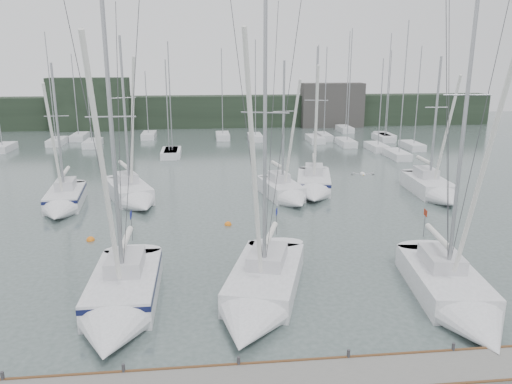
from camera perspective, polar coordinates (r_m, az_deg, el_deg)
ground at (r=22.58m, az=2.43°, el=-13.85°), size 160.00×160.00×0.00m
dock at (r=18.31m, az=4.95°, el=-20.82°), size 24.00×2.00×0.40m
far_treeline at (r=82.01m, az=-4.12°, el=9.17°), size 90.00×4.00×5.00m
far_building_left at (r=81.59m, az=-18.46°, el=9.48°), size 12.00×3.00×8.00m
far_building_right at (r=82.60m, az=8.68°, el=9.78°), size 10.00×3.00×7.00m
mast_forest at (r=65.27m, az=-0.65°, el=5.91°), size 51.50×25.40×14.82m
sailboat_near_left at (r=22.98m, az=-15.32°, el=-12.15°), size 3.00×9.27×14.44m
sailboat_near_center at (r=22.81m, az=0.25°, el=-12.01°), size 5.65×9.98×14.68m
sailboat_near_right at (r=24.29m, az=22.14°, el=-11.36°), size 4.06×9.79×15.91m
sailboat_mid_a at (r=39.57m, az=-21.20°, el=-1.09°), size 3.21×8.04×11.38m
sailboat_mid_b at (r=39.59m, az=-13.81°, el=-0.45°), size 5.33×8.40×13.34m
sailboat_mid_c at (r=39.34m, az=3.51°, el=-0.18°), size 3.69×7.22×11.48m
sailboat_mid_d at (r=41.56m, az=6.63°, el=0.65°), size 4.42×8.70×12.68m
sailboat_mid_e at (r=42.63m, az=19.75°, el=0.16°), size 3.04×8.44×11.86m
buoy_a at (r=33.80m, az=-3.22°, el=-3.78°), size 0.49×0.49×0.49m
buoy_c at (r=32.62m, az=-18.38°, el=-5.27°), size 0.51×0.51×0.51m
seagull at (r=21.49m, az=12.09°, el=2.02°), size 0.90×0.41×0.18m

